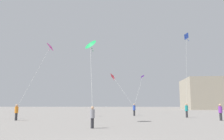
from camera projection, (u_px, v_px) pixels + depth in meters
The scene contains 11 objects.
person_in_blue at pixel (134, 109), 34.19m from camera, with size 0.40×0.40×1.82m.
person_in_grey at pixel (92, 116), 16.61m from camera, with size 0.35×0.35×1.59m.
person_in_teal at pixel (187, 110), 30.04m from camera, with size 0.40×0.40×1.84m.
person_in_orange at pixel (16, 111), 24.65m from camera, with size 0.38×0.38×1.73m.
person_in_purple at pixel (220, 111), 24.37m from camera, with size 0.39×0.39×1.77m.
kite_crimson_delta at pixel (113, 77), 38.50m from camera, with size 3.77×4.30×5.49m.
kite_violet_diamond at pixel (142, 77), 45.06m from camera, with size 2.86×10.93×6.21m.
kite_cobalt_delta at pixel (186, 38), 34.06m from camera, with size 1.76×3.25×10.89m.
kite_emerald_diamond at pixel (90, 44), 22.32m from camera, with size 1.68×5.54×6.81m.
kite_magenta_diamond at pixel (51, 47), 32.00m from camera, with size 2.19×7.01×9.04m.
building_left_hall at pixel (220, 94), 77.36m from camera, with size 24.68×18.56×10.33m.
Camera 1 is at (1.03, -8.28, 1.73)m, focal length 36.60 mm.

